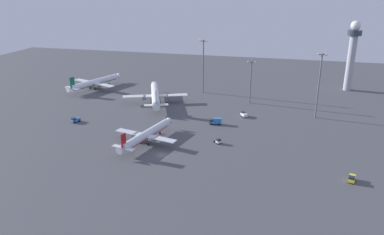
{
  "coord_description": "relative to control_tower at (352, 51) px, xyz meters",
  "views": [
    {
      "loc": [
        43.19,
        -122.41,
        61.39
      ],
      "look_at": [
        3.33,
        32.93,
        4.0
      ],
      "focal_mm": 35.28,
      "sensor_mm": 36.0,
      "label": 1
    }
  ],
  "objects": [
    {
      "name": "ground_plane",
      "position": [
        -79.32,
        -115.35,
        -23.62
      ],
      "size": [
        416.0,
        416.0,
        0.0
      ],
      "primitive_type": "plane",
      "color": "#4C4C51"
    },
    {
      "name": "control_tower",
      "position": [
        0.0,
        0.0,
        0.0
      ],
      "size": [
        8.0,
        8.0,
        41.03
      ],
      "color": "#A8A8B2",
      "rests_on": "ground"
    },
    {
      "name": "airplane_taxiway_distant",
      "position": [
        -89.21,
        -105.88,
        -20.15
      ],
      "size": [
        27.79,
        35.46,
        9.19
      ],
      "rotation": [
        0.0,
        0.0,
        -0.23
      ],
      "color": "silver",
      "rests_on": "ground"
    },
    {
      "name": "airplane_near_gate",
      "position": [
        -103.77,
        -53.71,
        -19.28
      ],
      "size": [
        33.88,
        42.99,
        11.47
      ],
      "rotation": [
        0.0,
        0.0,
        0.37
      ],
      "color": "silver",
      "rests_on": "ground"
    },
    {
      "name": "airplane_terminal_side",
      "position": [
        -149.6,
        -35.57,
        -19.66
      ],
      "size": [
        31.1,
        39.5,
        10.46
      ],
      "rotation": [
        0.0,
        0.0,
        -0.34
      ],
      "color": "white",
      "rests_on": "ground"
    },
    {
      "name": "maintenance_van",
      "position": [
        -54.63,
        -64.22,
        -22.44
      ],
      "size": [
        3.79,
        4.56,
        2.25
      ],
      "rotation": [
        0.0,
        0.0,
        0.53
      ],
      "color": "white",
      "rests_on": "ground"
    },
    {
      "name": "catering_truck",
      "position": [
        -65.95,
        -77.85,
        -22.04
      ],
      "size": [
        5.93,
        3.13,
        3.05
      ],
      "rotation": [
        0.0,
        0.0,
        1.71
      ],
      "color": "#3372BF",
      "rests_on": "ground"
    },
    {
      "name": "pushback_tug",
      "position": [
        -60.64,
        -99.4,
        -22.55
      ],
      "size": [
        3.47,
        3.42,
        2.05
      ],
      "rotation": [
        0.0,
        0.0,
        3.96
      ],
      "color": "white",
      "rests_on": "ground"
    },
    {
      "name": "baggage_tractor",
      "position": [
        -12.63,
        -119.04,
        -22.44
      ],
      "size": [
        2.9,
        4.49,
        2.25
      ],
      "rotation": [
        0.0,
        0.0,
        2.9
      ],
      "color": "yellow",
      "rests_on": "ground"
    },
    {
      "name": "cargo_loader",
      "position": [
        -129.88,
        -91.31,
        -22.44
      ],
      "size": [
        3.64,
        4.58,
        2.25
      ],
      "rotation": [
        0.0,
        0.0,
        2.67
      ],
      "color": "#3372BF",
      "rests_on": "ground"
    },
    {
      "name": "apron_light_west",
      "position": [
        -54.36,
        -41.11,
        -10.27
      ],
      "size": [
        4.8,
        0.9,
        23.09
      ],
      "color": "slate",
      "rests_on": "ground"
    },
    {
      "name": "apron_light_east",
      "position": [
        -83.4,
        -27.27,
        -6.23
      ],
      "size": [
        4.8,
        0.9,
        30.96
      ],
      "color": "slate",
      "rests_on": "ground"
    },
    {
      "name": "apron_light_central",
      "position": [
        -21.12,
        -57.06,
        -6.13
      ],
      "size": [
        4.8,
        0.9,
        31.16
      ],
      "color": "slate",
      "rests_on": "ground"
    }
  ]
}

